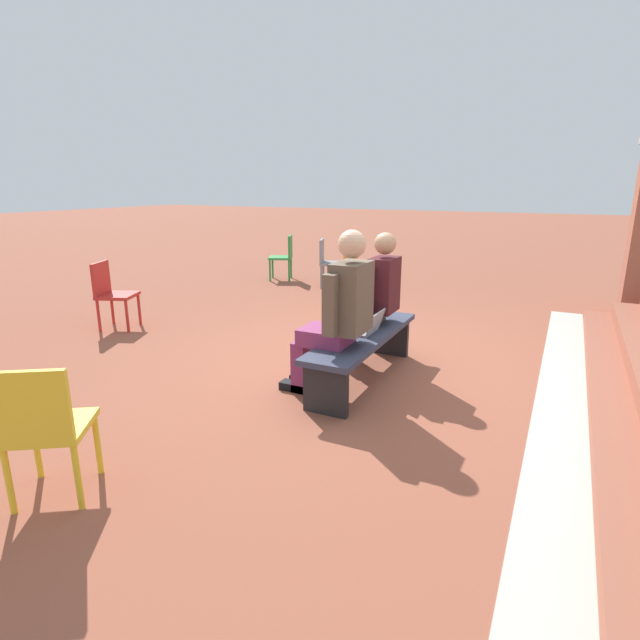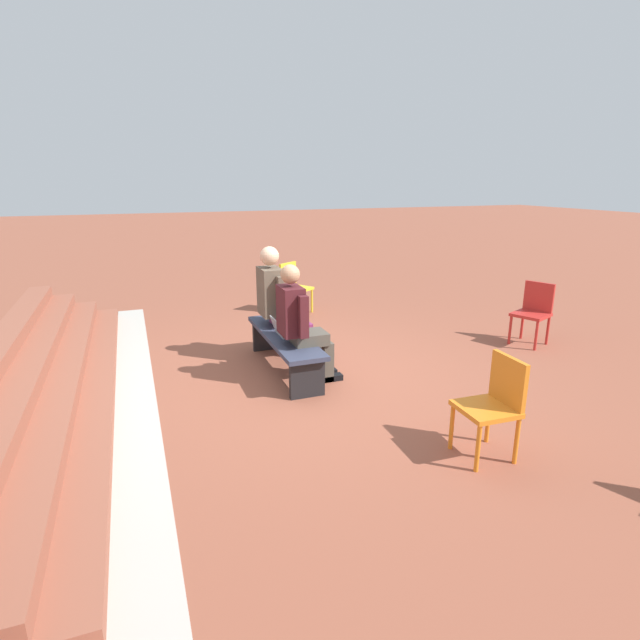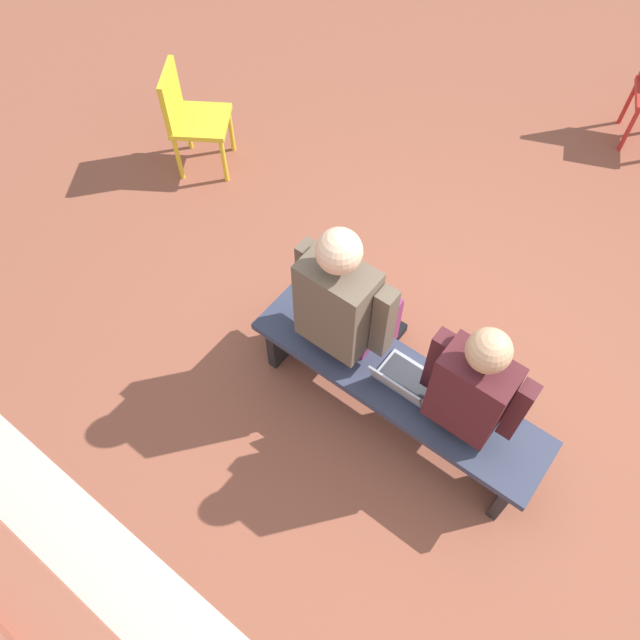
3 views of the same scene
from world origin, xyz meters
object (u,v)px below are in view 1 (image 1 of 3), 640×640
Objects in this scene: person_adult at (338,311)px; laptop at (367,327)px; person_student at (373,296)px; plastic_chair_by_pillar at (328,260)px; plastic_chair_far_right at (284,254)px; bench at (364,343)px; plastic_chair_near_bench_left at (44,424)px; plastic_chair_mid_courtyard at (358,278)px; plastic_chair_foreground at (111,291)px.

person_adult is 4.44× the size of laptop.
plastic_chair_by_pillar is at bearing -148.22° from person_student.
person_student is 3.99m from plastic_chair_by_pillar.
plastic_chair_far_right is at bearing -104.23° from plastic_chair_by_pillar.
bench is 2.14× the size of plastic_chair_near_bench_left.
plastic_chair_far_right is (-3.65, -3.14, -0.23)m from person_student.
plastic_chair_by_pillar reaches higher than laptop.
person_adult is 1.69× the size of plastic_chair_near_bench_left.
plastic_chair_by_pillar is (-3.79, -2.17, 0.13)m from bench.
plastic_chair_by_pillar is 1.00× the size of plastic_chair_far_right.
person_student reaches higher than plastic_chair_by_pillar.
plastic_chair_far_right is (-4.02, -3.22, -0.02)m from laptop.
person_student reaches higher than bench.
plastic_chair_mid_courtyard is 1.00× the size of plastic_chair_far_right.
person_student is (-0.40, -0.07, 0.36)m from bench.
plastic_chair_near_bench_left is at bearing 43.10° from plastic_chair_foreground.
plastic_chair_by_pillar is at bearing 75.77° from plastic_chair_far_right.
laptop is 5.15m from plastic_chair_far_right.
plastic_chair_mid_courtyard reaches higher than bench.
person_adult reaches higher than laptop.
person_adult is 1.69× the size of plastic_chair_foreground.
plastic_chair_near_bench_left is (2.10, -0.85, -0.27)m from person_adult.
plastic_chair_far_right is at bearing -144.91° from person_adult.
plastic_chair_foreground and plastic_chair_far_right have the same top height.
bench is at bearing 38.36° from plastic_chair_far_right.
laptop is at bearing 38.71° from plastic_chair_far_right.
plastic_chair_by_pillar is 1.07m from plastic_chair_far_right.
plastic_chair_foreground is 1.00× the size of plastic_chair_near_bench_left.
person_student is 0.43m from laptop.
plastic_chair_near_bench_left reaches higher than laptop.
plastic_chair_foreground is at bearing -100.56° from person_adult.
person_adult is 5.46m from plastic_chair_far_right.
plastic_chair_by_pillar is at bearing -149.86° from laptop.
plastic_chair_mid_courtyard reaches higher than laptop.
plastic_chair_by_pillar is 6.42m from plastic_chair_near_bench_left.
person_student is 0.81m from person_adult.
plastic_chair_near_bench_left is 6.95m from plastic_chair_far_right.
plastic_chair_mid_courtyard is at bearing 52.62° from plastic_chair_far_right.
person_adult is at bearing 35.09° from plastic_chair_far_right.
plastic_chair_foreground is at bearing -20.18° from plastic_chair_by_pillar.
plastic_chair_by_pillar is at bearing -150.23° from bench.
person_student is 4.17× the size of laptop.
person_adult is 1.69× the size of plastic_chair_by_pillar.
person_student is 1.59× the size of plastic_chair_by_pillar.
plastic_chair_foreground is at bearing -93.71° from bench.
plastic_chair_far_right is (-6.56, -2.29, 0.00)m from plastic_chair_near_bench_left.
plastic_chair_near_bench_left reaches higher than bench.
plastic_chair_far_right reaches higher than laptop.
plastic_chair_far_right is (-4.46, -3.13, -0.27)m from person_adult.
plastic_chair_near_bench_left is (2.54, -0.93, -0.02)m from laptop.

